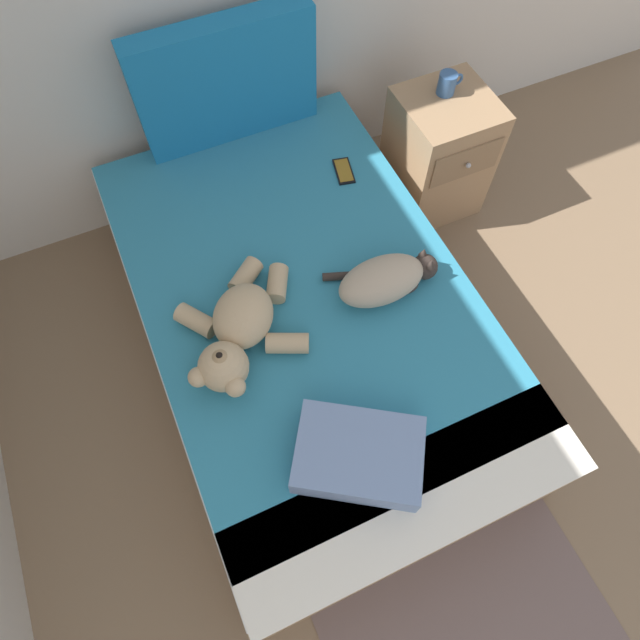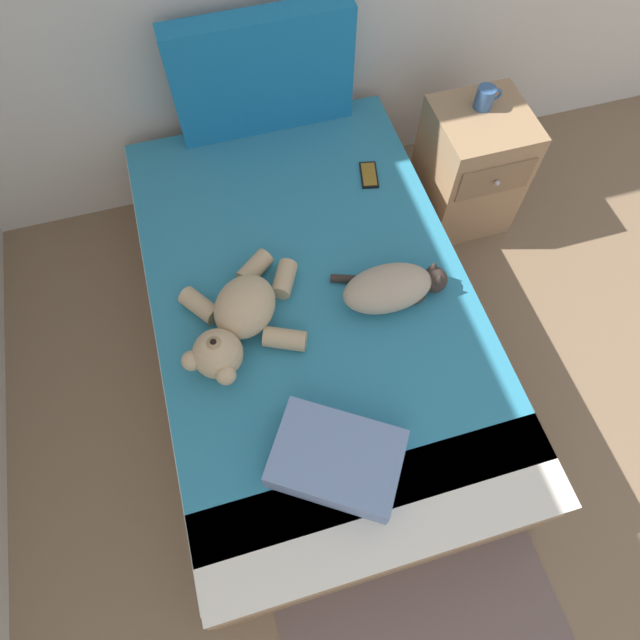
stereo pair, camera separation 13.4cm
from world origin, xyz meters
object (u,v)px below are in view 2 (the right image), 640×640
bed (312,321)px  patterned_cushion (263,75)px  throw_pillow (337,459)px  nightstand (469,169)px  mug (485,98)px  cell_phone (369,175)px  teddy_bear (238,321)px  cat (392,287)px

bed → patterned_cushion: (0.05, 0.93, 0.50)m
bed → patterned_cushion: bearing=86.9°
throw_pillow → nightstand: 1.61m
bed → patterned_cushion: 1.06m
nightstand → mug: (0.01, 0.06, 0.36)m
cell_phone → mug: (0.55, 0.12, 0.18)m
teddy_bear → patterned_cushion: bearing=71.2°
throw_pillow → nightstand: (1.04, 1.21, -0.22)m
bed → nightstand: (0.94, 0.55, 0.07)m
nightstand → cell_phone: bearing=-174.1°
cat → teddy_bear: (-0.58, 0.02, 0.01)m
patterned_cushion → cat: (0.23, -1.04, -0.19)m
cell_phone → nightstand: 0.57m
cat → mug: (0.67, 0.73, 0.12)m
throw_pillow → nightstand: size_ratio=0.65×
teddy_bear → mug: size_ratio=4.52×
patterned_cushion → cat: bearing=-77.6°
bed → patterned_cushion: size_ratio=2.61×
patterned_cushion → cat: patterned_cushion is taller
bed → cat: cat is taller
cell_phone → cat: bearing=-101.0°
bed → nightstand: size_ratio=3.26×
cat → teddy_bear: teddy_bear is taller
patterned_cushion → throw_pillow: bearing=-95.4°
cell_phone → patterned_cushion: bearing=128.7°
mug → teddy_bear: bearing=-150.3°
patterned_cushion → teddy_bear: bearing=-108.8°
nightstand → mug: mug is taller
throw_pillow → cell_phone: bearing=66.6°
cell_phone → bed: bearing=-128.8°
cat → mug: mug is taller
nightstand → throw_pillow: bearing=-130.7°
patterned_cushion → throw_pillow: 1.61m
cell_phone → mug: size_ratio=1.33×
bed → patterned_cushion: patterned_cushion is taller
cat → nightstand: size_ratio=0.68×
cell_phone → throw_pillow: (-0.50, -1.15, 0.05)m
patterned_cushion → cell_phone: patterned_cushion is taller
bed → cat: bearing=-21.6°
bed → cell_phone: size_ratio=12.62×
cat → teddy_bear: 0.58m
patterned_cushion → cell_phone: size_ratio=4.83×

